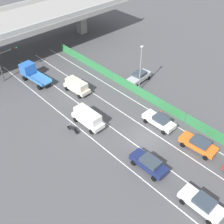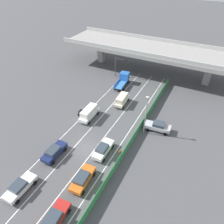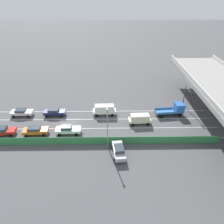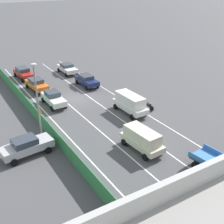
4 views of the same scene
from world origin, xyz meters
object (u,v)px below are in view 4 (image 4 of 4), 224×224
at_px(car_sedan_white, 53,98).
at_px(car_taxi_orange, 37,84).
at_px(car_hatchback_white, 67,68).
at_px(street_lamp, 37,96).
at_px(car_sedan_navy, 87,80).
at_px(car_van_cream, 142,138).
at_px(motorcycle, 148,105).
at_px(traffic_cone, 40,111).
at_px(car_sedan_red, 23,72).
at_px(car_van_white, 130,103).
at_px(parked_wagon_silver, 26,146).

distance_m(car_sedan_white, car_taxi_orange, 6.02).
height_order(car_hatchback_white, street_lamp, street_lamp).
bearing_deg(car_sedan_navy, car_van_cream, 79.29).
distance_m(motorcycle, traffic_cone, 12.64).
height_order(car_sedan_red, car_van_white, car_van_white).
bearing_deg(car_sedan_navy, car_sedan_white, 30.93).
height_order(car_sedan_white, car_van_white, car_van_white).
bearing_deg(car_sedan_navy, car_van_white, 91.22).
distance_m(street_lamp, traffic_cone, 7.64).
height_order(car_van_white, car_hatchback_white, car_van_white).
xyz_separation_m(car_van_cream, car_sedan_navy, (-3.35, -17.70, -0.26)).
bearing_deg(car_van_white, street_lamp, 3.94).
bearing_deg(street_lamp, car_sedan_red, -101.18).
xyz_separation_m(motorcycle, traffic_cone, (11.35, -5.55, -0.17)).
relative_size(car_sedan_navy, car_taxi_orange, 0.97).
bearing_deg(car_sedan_navy, motorcycle, 103.38).
bearing_deg(car_taxi_orange, car_sedan_white, 91.23).
relative_size(car_sedan_white, motorcycle, 2.37).
bearing_deg(parked_wagon_silver, car_van_white, -168.78).
xyz_separation_m(car_taxi_orange, parked_wagon_silver, (5.90, 15.24, 0.04)).
bearing_deg(car_sedan_red, car_hatchback_white, 169.26).
relative_size(car_sedan_red, car_taxi_orange, 1.02).
bearing_deg(car_hatchback_white, car_sedan_white, 58.93).
bearing_deg(car_taxi_orange, traffic_cone, 74.31).
relative_size(car_sedan_white, traffic_cone, 7.44).
bearing_deg(car_van_white, car_sedan_red, -69.66).
height_order(car_sedan_white, car_sedan_red, car_sedan_white).
bearing_deg(car_hatchback_white, car_van_white, 90.75).
distance_m(parked_wagon_silver, street_lamp, 4.53).
distance_m(car_sedan_navy, car_hatchback_white, 6.93).
xyz_separation_m(car_van_white, motorcycle, (-2.37, 0.29, -0.80)).
height_order(car_van_cream, car_hatchback_white, car_van_cream).
distance_m(car_van_cream, car_van_white, 7.95).
bearing_deg(car_sedan_red, car_van_cream, 97.47).
bearing_deg(traffic_cone, motorcycle, 153.93).
relative_size(car_sedan_red, car_van_white, 0.97).
height_order(car_sedan_red, car_sedan_navy, car_sedan_red).
distance_m(car_sedan_white, parked_wagon_silver, 11.02).
bearing_deg(parked_wagon_silver, car_van_cream, 153.67).
relative_size(car_sedan_white, car_sedan_red, 0.96).
relative_size(car_sedan_navy, car_hatchback_white, 1.00).
distance_m(car_sedan_red, car_sedan_navy, 10.63).
relative_size(car_hatchback_white, motorcycle, 2.35).
height_order(car_taxi_orange, motorcycle, car_taxi_orange).
xyz_separation_m(car_van_cream, car_van_white, (-3.57, -7.10, 0.09)).
distance_m(car_van_white, car_taxi_orange, 14.46).
bearing_deg(street_lamp, traffic_cone, -107.13).
relative_size(car_van_cream, car_van_white, 0.92).
bearing_deg(car_van_cream, car_taxi_orange, -80.48).
bearing_deg(street_lamp, car_taxi_orange, -106.34).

